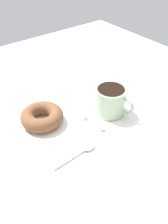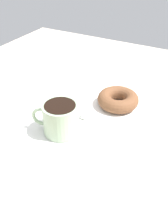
# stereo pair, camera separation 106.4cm
# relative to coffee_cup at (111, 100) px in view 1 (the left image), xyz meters

# --- Properties ---
(ground_plane) EXTENTS (1.20, 1.20, 0.02)m
(ground_plane) POSITION_rel_coffee_cup_xyz_m (-0.04, -0.09, -0.05)
(ground_plane) COLOR beige
(napkin) EXTENTS (0.35, 0.35, 0.00)m
(napkin) POSITION_rel_coffee_cup_xyz_m (-0.03, -0.08, -0.04)
(napkin) COLOR white
(napkin) RESTS_ON ground_plane
(coffee_cup) EXTENTS (0.12, 0.09, 0.08)m
(coffee_cup) POSITION_rel_coffee_cup_xyz_m (0.00, 0.00, 0.00)
(coffee_cup) COLOR #9EB793
(coffee_cup) RESTS_ON napkin
(donut) EXTENTS (0.12, 0.12, 0.04)m
(donut) POSITION_rel_coffee_cup_xyz_m (-0.08, -0.18, -0.02)
(donut) COLOR brown
(donut) RESTS_ON napkin
(spoon) EXTENTS (0.03, 0.12, 0.01)m
(spoon) POSITION_rel_coffee_cup_xyz_m (0.08, -0.15, -0.04)
(spoon) COLOR silver
(spoon) RESTS_ON napkin
(sugar_cube) EXTENTS (0.01, 0.01, 0.01)m
(sugar_cube) POSITION_rel_coffee_cup_xyz_m (0.04, -0.07, -0.03)
(sugar_cube) COLOR white
(sugar_cube) RESTS_ON napkin
(sugar_cube_extra) EXTENTS (0.02, 0.02, 0.02)m
(sugar_cube_extra) POSITION_rel_coffee_cup_xyz_m (-0.03, -0.08, -0.03)
(sugar_cube_extra) COLOR white
(sugar_cube_extra) RESTS_ON napkin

